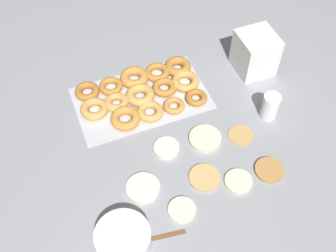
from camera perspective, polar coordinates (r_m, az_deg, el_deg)
name	(u,v)px	position (r m, az deg, el deg)	size (l,w,h in m)	color
ground_plane	(184,143)	(1.52, 2.21, -2.37)	(3.00, 3.00, 0.00)	gray
pancake_0	(182,210)	(1.38, 1.90, -11.28)	(0.09, 0.09, 0.01)	beige
pancake_1	(241,135)	(1.55, 9.82, -1.20)	(0.09, 0.09, 0.01)	tan
pancake_2	(204,178)	(1.44, 4.96, -6.97)	(0.11, 0.11, 0.01)	tan
pancake_3	(143,188)	(1.41, -3.41, -8.37)	(0.11, 0.11, 0.01)	silver
pancake_4	(238,181)	(1.44, 9.51, -7.39)	(0.09, 0.09, 0.01)	beige
pancake_5	(205,138)	(1.52, 5.05, -1.69)	(0.12, 0.12, 0.02)	beige
pancake_6	(167,149)	(1.49, -0.18, -3.07)	(0.09, 0.09, 0.01)	silver
pancake_7	(269,170)	(1.49, 13.55, -5.81)	(0.10, 0.10, 0.01)	#B27F42
donut_tray	(142,93)	(1.64, -3.50, 4.51)	(0.51, 0.30, 0.04)	silver
batter_bowl	(123,239)	(1.32, -6.10, -14.96)	(0.17, 0.17, 0.07)	white
container_stack	(255,53)	(1.74, 11.73, 9.69)	(0.14, 0.15, 0.17)	white
paper_cup	(270,106)	(1.60, 13.66, 2.63)	(0.06, 0.06, 0.10)	white
spatula	(134,243)	(1.34, -4.59, -15.48)	(0.25, 0.07, 0.01)	brown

